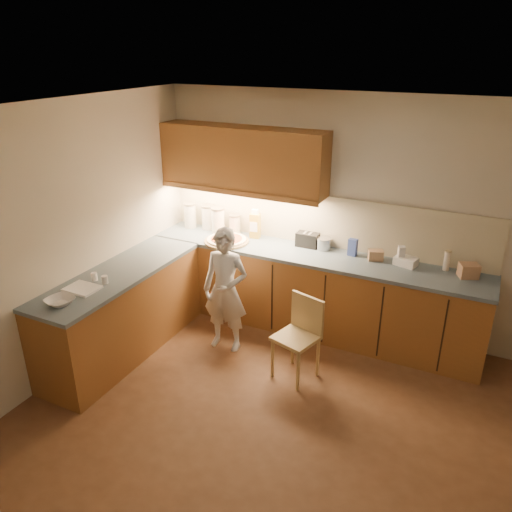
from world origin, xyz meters
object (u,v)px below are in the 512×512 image
at_px(pizza_on_board, 227,240).
at_px(child, 226,290).
at_px(wooden_chair, 300,332).
at_px(toaster, 307,240).
at_px(oil_jug, 255,225).

xyz_separation_m(pizza_on_board, child, (0.34, -0.65, -0.27)).
bearing_deg(pizza_on_board, wooden_chair, -31.94).
height_order(child, toaster, child).
bearing_deg(child, wooden_chair, -12.23).
height_order(oil_jug, toaster, oil_jug).
height_order(wooden_chair, toaster, toaster).
bearing_deg(toaster, oil_jug, -179.34).
distance_m(pizza_on_board, toaster, 0.93).
height_order(pizza_on_board, oil_jug, oil_jug).
bearing_deg(oil_jug, toaster, 1.15).
relative_size(pizza_on_board, toaster, 2.07).
bearing_deg(wooden_chair, child, -170.96).
xyz_separation_m(child, toaster, (0.54, 0.94, 0.33)).
distance_m(pizza_on_board, child, 0.78).
bearing_deg(wooden_chair, toaster, 124.56).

